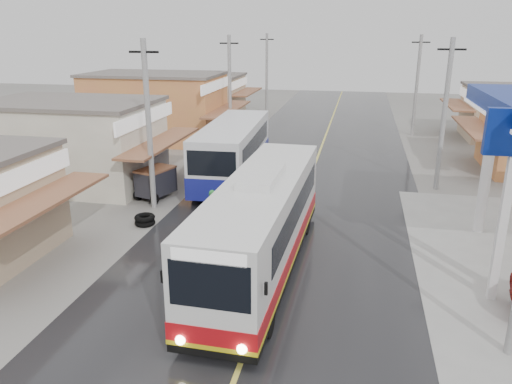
% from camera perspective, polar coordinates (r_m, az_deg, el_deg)
% --- Properties ---
extents(ground, '(120.00, 120.00, 0.00)m').
position_cam_1_polar(ground, '(15.38, -0.05, -14.84)').
color(ground, slate).
rests_on(ground, ground).
extents(road, '(12.00, 90.00, 0.02)m').
position_cam_1_polar(road, '(28.99, 6.04, 1.25)').
color(road, black).
rests_on(road, ground).
extents(centre_line, '(0.15, 90.00, 0.01)m').
position_cam_1_polar(centre_line, '(28.98, 6.04, 1.27)').
color(centre_line, '#D8CC4C').
rests_on(centre_line, road).
extents(shopfronts_left, '(11.00, 44.00, 5.20)m').
position_cam_1_polar(shopfronts_left, '(35.40, -14.87, 3.82)').
color(shopfronts_left, tan).
rests_on(shopfronts_left, ground).
extents(utility_poles_left, '(1.60, 50.00, 8.00)m').
position_cam_1_polar(utility_poles_left, '(31.35, -6.59, 2.51)').
color(utility_poles_left, gray).
rests_on(utility_poles_left, ground).
extents(utility_poles_right, '(1.60, 36.00, 8.00)m').
position_cam_1_polar(utility_poles_right, '(29.20, 19.83, 0.35)').
color(utility_poles_right, gray).
rests_on(utility_poles_right, ground).
extents(coach_bus, '(2.96, 11.84, 3.67)m').
position_cam_1_polar(coach_bus, '(17.83, 0.71, -3.59)').
color(coach_bus, silver).
rests_on(coach_bus, road).
extents(second_bus, '(3.17, 10.16, 3.33)m').
position_cam_1_polar(second_bus, '(28.39, -2.65, 4.70)').
color(second_bus, silver).
rests_on(second_bus, road).
extents(cyclist, '(1.05, 1.98, 2.03)m').
position_cam_1_polar(cyclist, '(21.36, -4.81, -3.09)').
color(cyclist, black).
rests_on(cyclist, ground).
extents(tricycle_near, '(1.90, 2.41, 1.62)m').
position_cam_1_polar(tricycle_near, '(26.14, -11.41, 1.20)').
color(tricycle_near, '#26262D').
rests_on(tricycle_near, ground).
extents(tyre_stack, '(0.92, 0.92, 0.47)m').
position_cam_1_polar(tyre_stack, '(22.92, -12.59, -3.13)').
color(tyre_stack, black).
rests_on(tyre_stack, ground).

